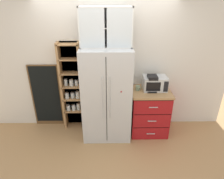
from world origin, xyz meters
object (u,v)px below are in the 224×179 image
object	(u,v)px
mug_sage	(138,88)
bottle_amber	(151,83)
refrigerator	(107,94)
coffee_maker	(152,83)
chalkboard_menu	(47,96)
microwave	(155,83)

from	to	relation	value
mug_sage	bottle_amber	world-z (taller)	bottle_amber
refrigerator	mug_sage	bearing A→B (deg)	6.34
coffee_maker	chalkboard_menu	distance (m)	2.13
microwave	chalkboard_menu	bearing A→B (deg)	173.95
mug_sage	microwave	bearing A→B (deg)	5.20
microwave	chalkboard_menu	size ratio (longest dim) A/B	0.33
coffee_maker	mug_sage	world-z (taller)	coffee_maker
chalkboard_menu	microwave	bearing A→B (deg)	-6.05
bottle_amber	chalkboard_menu	size ratio (longest dim) A/B	0.22
mug_sage	refrigerator	bearing A→B (deg)	-173.66
microwave	bottle_amber	size ratio (longest dim) A/B	1.47
microwave	mug_sage	world-z (taller)	microwave
coffee_maker	bottle_amber	bearing A→B (deg)	90.00
refrigerator	coffee_maker	size ratio (longest dim) A/B	5.68
microwave	coffee_maker	xyz separation A→B (m)	(-0.07, -0.04, 0.03)
refrigerator	mug_sage	distance (m)	0.60
mug_sage	bottle_amber	size ratio (longest dim) A/B	0.39
coffee_maker	mug_sage	distance (m)	0.27
microwave	coffee_maker	size ratio (longest dim) A/B	1.42
refrigerator	chalkboard_menu	xyz separation A→B (m)	(-1.24, 0.32, -0.20)
bottle_amber	refrigerator	bearing A→B (deg)	-172.82
microwave	mug_sage	size ratio (longest dim) A/B	3.75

